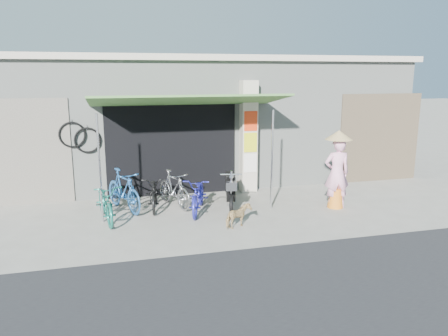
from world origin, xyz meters
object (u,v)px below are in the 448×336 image
object	(u,v)px
bike_silver	(174,189)
moped	(230,189)
bike_black	(154,192)
bike_blue	(124,190)
street_dog	(238,216)
bike_teal	(106,202)
bike_navy	(199,194)
nun	(337,170)

from	to	relation	value
bike_silver	moped	size ratio (longest dim) A/B	0.87
bike_black	moped	bearing A→B (deg)	-4.61
bike_blue	street_dog	size ratio (longest dim) A/B	2.74
bike_teal	bike_silver	xyz separation A→B (m)	(1.59, 0.68, 0.01)
bike_silver	bike_navy	bearing A→B (deg)	-71.74
bike_black	bike_silver	bearing A→B (deg)	11.06
bike_navy	nun	bearing A→B (deg)	10.66
moped	nun	distance (m)	2.58
street_dog	bike_blue	bearing A→B (deg)	21.43
bike_navy	nun	xyz separation A→B (m)	(3.27, -0.46, 0.49)
bike_teal	moped	bearing A→B (deg)	-3.51
bike_blue	nun	world-z (taller)	nun
bike_black	street_dog	size ratio (longest dim) A/B	2.62
moped	bike_blue	bearing A→B (deg)	-174.90
bike_black	moped	distance (m)	1.82
bike_blue	bike_navy	distance (m)	1.78
bike_silver	nun	distance (m)	3.94
nun	bike_silver	bearing A→B (deg)	-9.37
bike_blue	moped	bearing A→B (deg)	-32.91
bike_silver	nun	size ratio (longest dim) A/B	0.79
bike_navy	bike_blue	bearing A→B (deg)	179.01
bike_blue	bike_navy	size ratio (longest dim) A/B	0.99
bike_black	bike_silver	world-z (taller)	bike_silver
moped	bike_navy	bearing A→B (deg)	-151.85
bike_teal	bike_black	xyz separation A→B (m)	(1.12, 0.64, -0.02)
street_dog	nun	size ratio (longest dim) A/B	0.32
bike_teal	bike_navy	xyz separation A→B (m)	(2.08, 0.08, 0.00)
street_dog	moped	xyz separation A→B (m)	(0.23, 1.44, 0.19)
street_dog	nun	world-z (taller)	nun
street_dog	moped	size ratio (longest dim) A/B	0.35
bike_teal	nun	distance (m)	5.38
bike_teal	moped	size ratio (longest dim) A/B	0.97
bike_silver	bike_blue	bearing A→B (deg)	159.24
bike_black	moped	size ratio (longest dim) A/B	0.92
bike_black	street_dog	xyz separation A→B (m)	(1.55, -1.80, -0.16)
nun	street_dog	bearing A→B (deg)	22.56
bike_blue	moped	distance (m)	2.53
nun	bike_black	bearing A→B (deg)	-7.26
street_dog	moped	world-z (taller)	moped
bike_black	moped	xyz separation A→B (m)	(1.78, -0.36, 0.03)
bike_navy	moped	size ratio (longest dim) A/B	0.97
bike_blue	bike_silver	bearing A→B (deg)	-23.79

